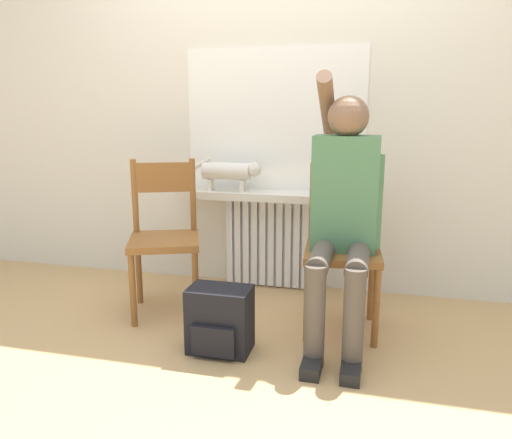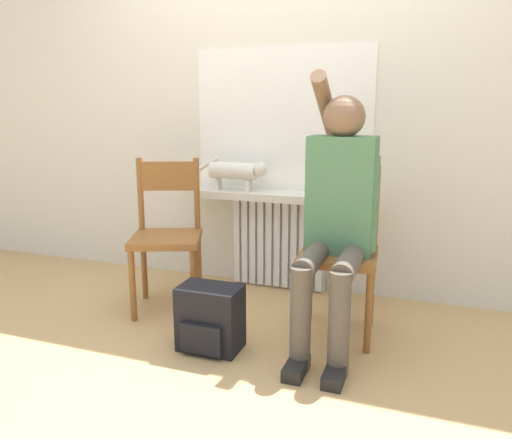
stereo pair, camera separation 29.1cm
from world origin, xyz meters
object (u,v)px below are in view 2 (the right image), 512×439
(chair_left, at_px, (167,233))
(backpack, at_px, (210,319))
(chair_right, at_px, (339,249))
(person, at_px, (338,209))
(cat, at_px, (237,171))

(chair_left, bearing_deg, backpack, -63.19)
(chair_right, height_order, person, person)
(cat, bearing_deg, backpack, -76.90)
(chair_left, xyz_separation_m, person, (1.05, -0.11, 0.24))
(chair_left, distance_m, chair_right, 1.04)
(chair_right, xyz_separation_m, person, (0.00, -0.11, 0.24))
(person, distance_m, backpack, 0.85)
(chair_left, bearing_deg, person, -27.57)
(backpack, bearing_deg, chair_left, 138.29)
(person, bearing_deg, backpack, -151.19)
(chair_left, distance_m, backpack, 0.71)
(chair_right, bearing_deg, person, -92.82)
(chair_left, distance_m, person, 1.08)
(chair_left, relative_size, backpack, 2.72)
(person, bearing_deg, chair_right, 92.14)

